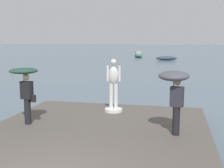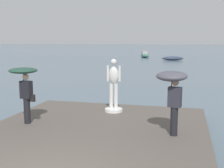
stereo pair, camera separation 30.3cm
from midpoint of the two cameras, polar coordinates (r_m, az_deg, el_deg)
The scene contains 7 objects.
ground_plane at distance 45.11m, azimuth 9.34°, elevation 4.33°, with size 400.00×400.00×0.00m, color slate.
pier at distance 8.25m, azimuth -6.92°, elevation -13.14°, with size 7.13×10.58×0.40m, color #564F47.
statue_white_figure at distance 11.59m, azimuth -0.45°, elevation -1.09°, with size 0.71×0.71×2.12m.
onlooker_left at distance 10.28m, azimuth -17.54°, elevation 0.60°, with size 1.05×1.05×1.93m.
onlooker_right at distance 8.82m, azimuth 11.26°, elevation -0.16°, with size 1.10×1.11×1.96m.
boat_near at distance 56.12m, azimuth 5.05°, elevation 5.64°, with size 2.67×4.17×1.20m.
boat_mid at distance 48.69m, azimuth 10.45°, elevation 4.99°, with size 3.61×1.76×0.66m.
Camera 1 is at (2.46, -4.96, 3.24)m, focal length 46.56 mm.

